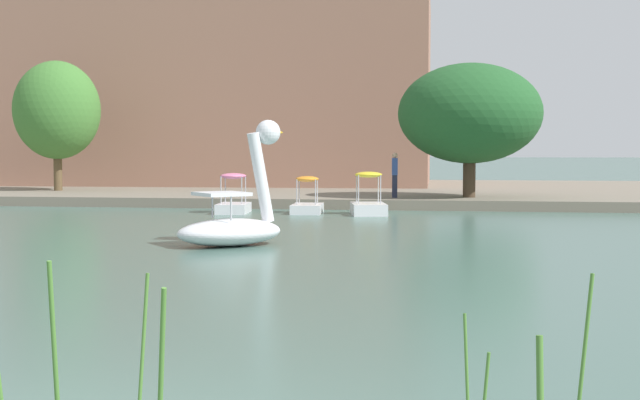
{
  "coord_description": "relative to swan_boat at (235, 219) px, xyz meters",
  "views": [
    {
      "loc": [
        2.88,
        -5.52,
        2.16
      ],
      "look_at": [
        -1.11,
        19.46,
        0.71
      ],
      "focal_mm": 48.67,
      "sensor_mm": 36.0,
      "label": 1
    }
  ],
  "objects": [
    {
      "name": "shore_bank_far",
      "position": [
        2.12,
        22.94,
        -0.41
      ],
      "size": [
        118.42,
        21.75,
        0.37
      ],
      "primitive_type": "cube",
      "color": "slate",
      "rests_on": "ground_plane"
    },
    {
      "name": "pedal_boat_orange",
      "position": [
        -0.12,
        10.23,
        -0.23
      ],
      "size": [
        1.15,
        1.91,
        1.28
      ],
      "color": "white",
      "rests_on": "ground_plane"
    },
    {
      "name": "pedal_boat_yellow",
      "position": [
        2.02,
        9.91,
        -0.21
      ],
      "size": [
        1.47,
        2.13,
        1.44
      ],
      "color": "white",
      "rests_on": "ground_plane"
    },
    {
      "name": "pedal_boat_pink",
      "position": [
        -2.64,
        9.89,
        -0.15
      ],
      "size": [
        1.2,
        1.91,
        1.38
      ],
      "color": "white",
      "rests_on": "ground_plane"
    },
    {
      "name": "tree_sapling_by_fence",
      "position": [
        -12.59,
        17.14,
        3.33
      ],
      "size": [
        3.99,
        3.79,
        5.74
      ],
      "color": "brown",
      "rests_on": "shore_bank_far"
    },
    {
      "name": "swan_boat",
      "position": [
        0.0,
        0.0,
        0.0
      ],
      "size": [
        2.82,
        2.73,
        2.86
      ],
      "color": "white",
      "rests_on": "ground_plane"
    },
    {
      "name": "tree_broadleaf_left",
      "position": [
        5.41,
        14.34,
        2.95
      ],
      "size": [
        5.67,
        5.7,
        5.08
      ],
      "color": "#423323",
      "rests_on": "shore_bank_far"
    },
    {
      "name": "apartment_block",
      "position": [
        -7.43,
        27.87,
        4.88
      ],
      "size": [
        22.04,
        13.67,
        10.22
      ],
      "primitive_type": "cube",
      "rotation": [
        0.0,
        0.0,
        0.03
      ],
      "color": "#996B56",
      "rests_on": "shore_bank_far"
    },
    {
      "name": "person_on_path",
      "position": [
        2.63,
        13.66,
        0.67
      ],
      "size": [
        0.23,
        0.21,
        1.71
      ],
      "color": "#23283D",
      "rests_on": "shore_bank_far"
    }
  ]
}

